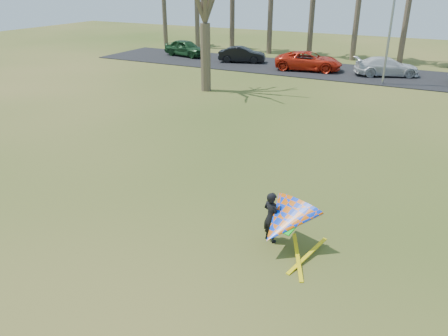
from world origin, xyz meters
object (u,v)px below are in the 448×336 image
at_px(car_0, 186,48).
at_px(car_3, 387,67).
at_px(streetlight, 395,17).
at_px(car_2, 309,61).
at_px(car_1, 242,55).
at_px(kite_flyer, 283,221).

xyz_separation_m(car_0, car_3, (17.91, -0.74, -0.06)).
relative_size(car_0, car_3, 0.93).
bearing_deg(car_3, car_0, 65.25).
bearing_deg(streetlight, car_2, 159.03).
relative_size(car_1, kite_flyer, 1.66).
relative_size(streetlight, car_1, 2.02).
relative_size(car_0, car_1, 1.09).
distance_m(streetlight, kite_flyer, 22.22).
bearing_deg(streetlight, kite_flyer, -88.48).
distance_m(car_0, car_2, 12.19).
bearing_deg(car_2, car_0, 74.61).
height_order(streetlight, car_0, streetlight).
bearing_deg(car_2, streetlight, -120.14).
height_order(streetlight, car_2, streetlight).
xyz_separation_m(car_2, car_3, (5.79, 0.59, -0.04)).
bearing_deg(car_3, car_1, 66.75).
height_order(car_2, kite_flyer, kite_flyer).
height_order(streetlight, car_1, streetlight).
xyz_separation_m(streetlight, car_3, (-0.40, 2.95, -3.73)).
height_order(streetlight, car_3, streetlight).
bearing_deg(car_2, car_3, -93.40).
xyz_separation_m(streetlight, kite_flyer, (0.58, -21.91, -3.62)).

